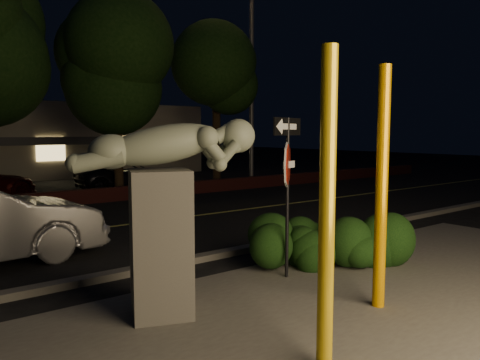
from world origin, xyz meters
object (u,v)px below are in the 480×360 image
yellow_pole_right (382,189)px  parked_car_dark (129,176)px  yellow_pole_left (327,212)px  streetlight (248,50)px  sculpture (163,196)px  signpost (288,165)px

yellow_pole_right → parked_car_dark: yellow_pole_right is taller
yellow_pole_left → streetlight: streetlight is taller
sculpture → streetlight: size_ratio=0.25×
streetlight → yellow_pole_right: bearing=-126.9°
yellow_pole_right → yellow_pole_left: bearing=-159.5°
yellow_pole_left → signpost: 3.05m
signpost → streetlight: bearing=34.9°
yellow_pole_right → sculpture: yellow_pole_right is taller
yellow_pole_left → sculpture: 2.36m
yellow_pole_right → streetlight: size_ratio=0.32×
yellow_pole_right → signpost: (-0.10, 1.75, 0.23)m
yellow_pole_right → signpost: yellow_pole_right is taller
yellow_pole_left → parked_car_dark: size_ratio=0.75×
yellow_pole_right → parked_car_dark: 14.94m
yellow_pole_right → parked_car_dark: bearing=78.6°
parked_car_dark → yellow_pole_right: bearing=172.7°
yellow_pole_right → streetlight: streetlight is taller
yellow_pole_right → sculpture: size_ratio=1.27×
yellow_pole_left → yellow_pole_right: 2.02m
sculpture → parked_car_dark: size_ratio=0.60×
signpost → streetlight: (8.31, 11.41, 4.27)m
sculpture → parked_car_dark: 14.16m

